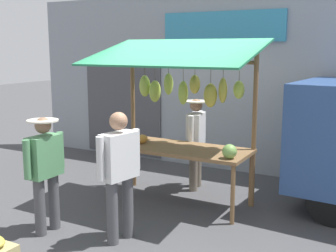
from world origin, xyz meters
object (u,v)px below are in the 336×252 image
(shopper_in_striped_shirt, at_px, (119,168))
(shopper_in_grey_tee, at_px, (45,167))
(market_stall, at_px, (180,102))
(vendor_with_sunhat, at_px, (196,137))

(shopper_in_striped_shirt, bearing_deg, shopper_in_grey_tee, 114.50)
(shopper_in_striped_shirt, distance_m, shopper_in_grey_tee, 1.01)
(market_stall, bearing_deg, shopper_in_striped_shirt, 90.00)
(market_stall, height_order, shopper_in_striped_shirt, market_stall)
(vendor_with_sunhat, height_order, shopper_in_grey_tee, vendor_with_sunhat)
(vendor_with_sunhat, bearing_deg, shopper_in_striped_shirt, -8.65)
(vendor_with_sunhat, bearing_deg, shopper_in_grey_tee, -30.10)
(market_stall, xyz_separation_m, shopper_in_striped_shirt, (-0.00, 1.59, -0.63))
(vendor_with_sunhat, height_order, shopper_in_striped_shirt, shopper_in_striped_shirt)
(vendor_with_sunhat, xyz_separation_m, shopper_in_grey_tee, (0.94, 2.52, -0.02))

